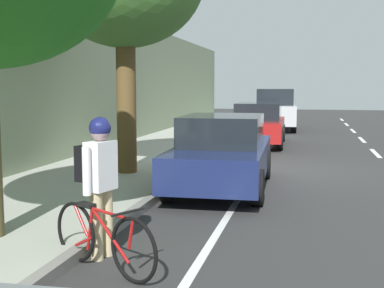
{
  "coord_description": "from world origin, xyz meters",
  "views": [
    {
      "loc": [
        -0.87,
        12.82,
        2.1
      ],
      "look_at": [
        0.58,
        6.48,
        1.37
      ],
      "focal_mm": 47.61,
      "sensor_mm": 36.0,
      "label": 1
    }
  ],
  "objects_px": {
    "parked_suv_silver_nearest": "(275,109)",
    "parked_sedan_dark_blue_mid": "(222,153)",
    "bicycle_at_curb": "(103,239)",
    "cyclist_with_backpack": "(99,172)",
    "parked_sedan_red_second": "(258,124)"
  },
  "relations": [
    {
      "from": "bicycle_at_curb",
      "to": "cyclist_with_backpack",
      "type": "xyz_separation_m",
      "value": [
        0.22,
        -0.46,
        0.68
      ]
    },
    {
      "from": "cyclist_with_backpack",
      "to": "bicycle_at_curb",
      "type": "bearing_deg",
      "value": 116.2
    },
    {
      "from": "parked_sedan_dark_blue_mid",
      "to": "parked_suv_silver_nearest",
      "type": "bearing_deg",
      "value": -90.43
    },
    {
      "from": "parked_sedan_red_second",
      "to": "bicycle_at_curb",
      "type": "height_order",
      "value": "parked_sedan_red_second"
    },
    {
      "from": "parked_sedan_dark_blue_mid",
      "to": "cyclist_with_backpack",
      "type": "height_order",
      "value": "cyclist_with_backpack"
    },
    {
      "from": "parked_sedan_dark_blue_mid",
      "to": "bicycle_at_curb",
      "type": "xyz_separation_m",
      "value": [
        0.55,
        4.96,
        -0.36
      ]
    },
    {
      "from": "bicycle_at_curb",
      "to": "cyclist_with_backpack",
      "type": "relative_size",
      "value": 0.9
    },
    {
      "from": "parked_suv_silver_nearest",
      "to": "parked_sedan_red_second",
      "type": "bearing_deg",
      "value": 88.74
    },
    {
      "from": "parked_sedan_dark_blue_mid",
      "to": "bicycle_at_curb",
      "type": "distance_m",
      "value": 5.0
    },
    {
      "from": "parked_suv_silver_nearest",
      "to": "parked_sedan_dark_blue_mid",
      "type": "bearing_deg",
      "value": 89.57
    },
    {
      "from": "parked_sedan_red_second",
      "to": "bicycle_at_curb",
      "type": "distance_m",
      "value": 13.08
    },
    {
      "from": "parked_suv_silver_nearest",
      "to": "parked_sedan_red_second",
      "type": "xyz_separation_m",
      "value": [
        0.15,
        6.72,
        -0.27
      ]
    },
    {
      "from": "parked_sedan_red_second",
      "to": "parked_sedan_dark_blue_mid",
      "type": "height_order",
      "value": "same"
    },
    {
      "from": "cyclist_with_backpack",
      "to": "parked_suv_silver_nearest",
      "type": "bearing_deg",
      "value": -92.63
    },
    {
      "from": "parked_suv_silver_nearest",
      "to": "cyclist_with_backpack",
      "type": "distance_m",
      "value": 19.34
    }
  ]
}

